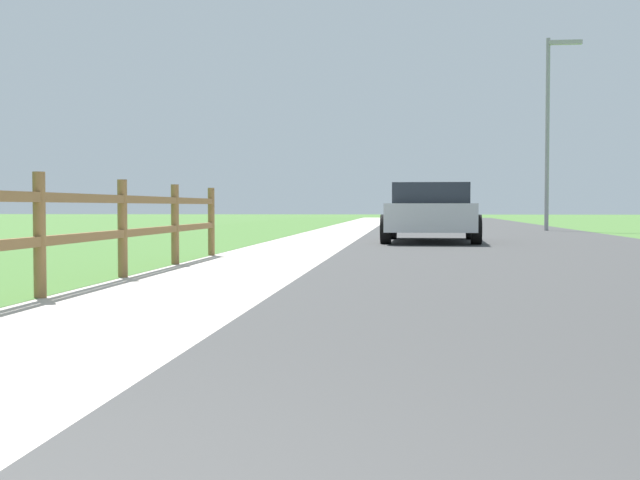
{
  "coord_description": "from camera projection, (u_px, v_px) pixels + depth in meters",
  "views": [
    {
      "loc": [
        1.24,
        -1.31,
        0.82
      ],
      "look_at": [
        0.3,
        7.7,
        0.46
      ],
      "focal_mm": 47.76,
      "sensor_mm": 36.0,
      "label": 1
    }
  ],
  "objects": [
    {
      "name": "road_asphalt",
      "position": [
        477.0,
        231.0,
        27.93
      ],
      "size": [
        7.0,
        66.0,
        0.01
      ],
      "primitive_type": "cube",
      "color": "#3A3A3A",
      "rests_on": "ground"
    },
    {
      "name": "curb_concrete",
      "position": [
        282.0,
        230.0,
        28.6
      ],
      "size": [
        6.0,
        66.0,
        0.01
      ],
      "primitive_type": "cube",
      "color": "#BCB1A6",
      "rests_on": "ground"
    },
    {
      "name": "rail_fence",
      "position": [
        39.0,
        225.0,
        7.52
      ],
      "size": [
        0.11,
        13.28,
        1.12
      ],
      "color": "olive",
      "rests_on": "ground"
    },
    {
      "name": "grass_verge",
      "position": [
        238.0,
        230.0,
        28.76
      ],
      "size": [
        5.0,
        66.0,
        0.0
      ],
      "primitive_type": "cube",
      "color": "#436E30",
      "rests_on": "ground"
    },
    {
      "name": "ground_plane",
      "position": [
        368.0,
        233.0,
        26.31
      ],
      "size": [
        120.0,
        120.0,
        0.0
      ],
      "primitive_type": "plane",
      "color": "#436E30"
    },
    {
      "name": "street_lamp",
      "position": [
        551.0,
        117.0,
        28.42
      ],
      "size": [
        1.17,
        0.2,
        6.43
      ],
      "color": "gray",
      "rests_on": "ground"
    },
    {
      "name": "parked_suv_silver",
      "position": [
        431.0,
        211.0,
        19.71
      ],
      "size": [
        2.26,
        4.58,
        1.35
      ],
      "color": "#B7BABF",
      "rests_on": "ground"
    }
  ]
}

